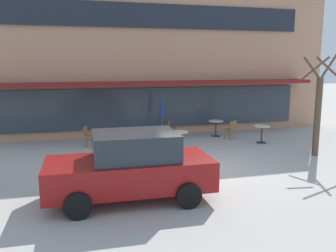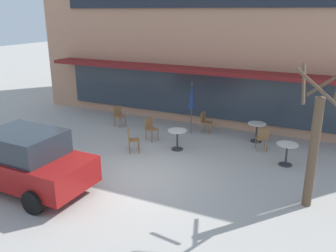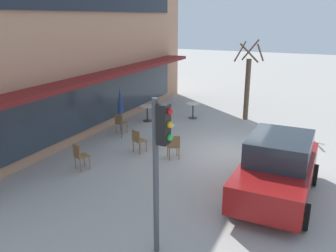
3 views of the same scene
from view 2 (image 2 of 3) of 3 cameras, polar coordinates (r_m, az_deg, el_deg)
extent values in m
plane|color=#ADA8A0|center=(11.18, -4.57, -8.35)|extent=(80.00, 80.00, 0.00)
cube|color=tan|center=(19.33, 10.65, 14.58)|extent=(18.03, 8.00, 7.79)
cube|color=maroon|center=(15.16, 5.69, 8.80)|extent=(15.32, 1.10, 0.16)
cube|color=#2D3842|center=(15.84, 6.17, 4.76)|extent=(14.42, 0.10, 1.90)
cylinder|color=#333338|center=(13.35, 1.49, -3.71)|extent=(0.44, 0.44, 0.03)
cylinder|color=#333338|center=(13.22, 1.50, -2.24)|extent=(0.07, 0.07, 0.70)
cylinder|color=silver|center=(13.10, 1.51, -0.74)|extent=(0.70, 0.70, 0.03)
cylinder|color=#333338|center=(14.55, 13.89, -2.38)|extent=(0.44, 0.44, 0.03)
cylinder|color=#333338|center=(14.43, 13.99, -1.02)|extent=(0.07, 0.07, 0.70)
cylinder|color=silver|center=(14.32, 14.10, 0.36)|extent=(0.70, 0.70, 0.03)
cylinder|color=#333338|center=(12.67, 18.29, -5.90)|extent=(0.44, 0.44, 0.03)
cylinder|color=#333338|center=(12.53, 18.45, -4.37)|extent=(0.07, 0.07, 0.70)
cylinder|color=silver|center=(12.40, 18.62, -2.81)|extent=(0.70, 0.70, 0.03)
cylinder|color=#4C4C51|center=(14.77, 3.79, 2.85)|extent=(0.04, 0.04, 2.20)
cone|color=navy|center=(14.63, 3.83, 4.93)|extent=(0.28, 0.28, 1.10)
cylinder|color=olive|center=(16.01, -6.86, 0.71)|extent=(0.04, 0.04, 0.45)
cylinder|color=olive|center=(15.83, -7.86, 0.46)|extent=(0.04, 0.04, 0.45)
cylinder|color=olive|center=(16.28, -7.55, 0.97)|extent=(0.04, 0.04, 0.45)
cylinder|color=olive|center=(16.10, -8.54, 0.73)|extent=(0.04, 0.04, 0.45)
cube|color=olive|center=(15.99, -7.74, 1.56)|extent=(0.52, 0.52, 0.04)
cube|color=olive|center=(16.07, -8.13, 2.44)|extent=(0.19, 0.38, 0.40)
cylinder|color=olive|center=(13.26, -4.80, -2.95)|extent=(0.04, 0.04, 0.45)
cylinder|color=olive|center=(12.94, -4.68, -3.48)|extent=(0.04, 0.04, 0.45)
cylinder|color=olive|center=(13.24, -6.27, -3.02)|extent=(0.04, 0.04, 0.45)
cylinder|color=olive|center=(12.92, -6.19, -3.56)|extent=(0.04, 0.04, 0.45)
cube|color=olive|center=(13.00, -5.52, -2.24)|extent=(0.56, 0.56, 0.04)
cube|color=olive|center=(12.92, -6.34, -1.37)|extent=(0.26, 0.35, 0.40)
cylinder|color=olive|center=(13.78, 13.88, -2.60)|extent=(0.04, 0.04, 0.45)
cylinder|color=olive|center=(13.86, 15.26, -2.60)|extent=(0.04, 0.04, 0.45)
cylinder|color=olive|center=(13.47, 14.18, -3.11)|extent=(0.04, 0.04, 0.45)
cylinder|color=olive|center=(13.55, 15.59, -3.10)|extent=(0.04, 0.04, 0.45)
cube|color=olive|center=(13.58, 14.81, -1.88)|extent=(0.53, 0.53, 0.04)
cube|color=olive|center=(13.35, 15.05, -1.26)|extent=(0.38, 0.20, 0.40)
cylinder|color=olive|center=(14.19, -1.62, -1.45)|extent=(0.04, 0.04, 0.45)
cylinder|color=olive|center=(13.97, -2.63, -1.78)|extent=(0.04, 0.04, 0.45)
cylinder|color=olive|center=(14.43, -2.55, -1.14)|extent=(0.04, 0.04, 0.45)
cylinder|color=olive|center=(14.21, -3.56, -1.46)|extent=(0.04, 0.04, 0.45)
cube|color=olive|center=(14.12, -2.60, -0.52)|extent=(0.51, 0.51, 0.04)
cube|color=olive|center=(14.18, -3.11, 0.49)|extent=(0.17, 0.39, 0.40)
cylinder|color=olive|center=(15.22, 7.03, -0.22)|extent=(0.04, 0.04, 0.45)
cylinder|color=olive|center=(14.92, 6.52, -0.58)|extent=(0.04, 0.04, 0.45)
cylinder|color=olive|center=(15.35, 5.86, -0.03)|extent=(0.04, 0.04, 0.45)
cylinder|color=olive|center=(15.05, 5.33, -0.38)|extent=(0.04, 0.04, 0.45)
cube|color=olive|center=(15.06, 6.22, 0.58)|extent=(0.43, 0.43, 0.04)
cube|color=olive|center=(15.06, 5.62, 1.48)|extent=(0.07, 0.40, 0.40)
cube|color=maroon|center=(11.11, -22.20, -5.91)|extent=(4.24, 1.90, 0.76)
cube|color=#232B33|center=(10.75, -22.12, -2.57)|extent=(2.14, 1.65, 0.68)
cylinder|color=black|center=(12.72, -22.88, -4.85)|extent=(0.64, 0.23, 0.64)
cylinder|color=black|center=(9.85, -20.79, -11.35)|extent=(0.64, 0.23, 0.64)
cylinder|color=black|center=(10.96, -13.89, -7.56)|extent=(0.64, 0.23, 0.64)
cylinder|color=brown|center=(9.82, 22.22, -4.12)|extent=(0.24, 0.24, 2.96)
cylinder|color=brown|center=(9.80, 24.43, 6.59)|extent=(1.02, 0.35, 0.90)
cylinder|color=brown|center=(9.29, 20.94, 6.40)|extent=(0.24, 0.90, 0.88)
cylinder|color=brown|center=(8.83, 23.00, 5.56)|extent=(1.09, 0.19, 0.87)
camera|label=1|loc=(9.51, -74.92, -4.36)|focal=38.00mm
camera|label=3|loc=(18.17, -47.58, 12.15)|focal=38.00mm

